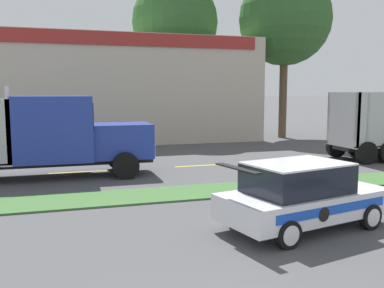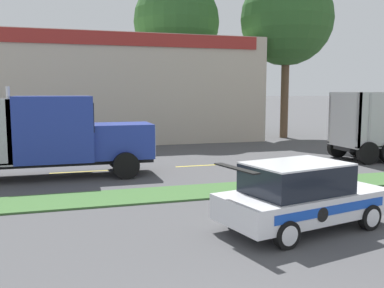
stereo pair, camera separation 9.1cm
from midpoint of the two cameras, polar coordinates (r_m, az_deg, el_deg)
The scene contains 10 objects.
grass_verge at distance 13.87m, azimuth -8.23°, elevation -6.96°, with size 120.00×2.01×0.06m, color #3D6633.
centre_line_4 at distance 18.64m, azimuth -14.66°, elevation -3.61°, with size 2.40×0.14×0.01m, color yellow.
centre_line_5 at distance 19.57m, azimuth 1.36°, elevation -2.88°, with size 2.40×0.14×0.01m, color yellow.
centre_line_6 at distance 21.84m, azimuth 14.97°, elevation -2.09°, with size 2.40×0.14×0.01m, color yellow.
dump_truck_lead at distance 17.58m, azimuth -20.10°, elevation 0.87°, with size 11.03×2.64×3.55m.
rally_car at distance 10.88m, azimuth 14.54°, elevation -6.59°, with size 4.58×2.75×1.69m.
traffic_cone at distance 13.36m, azimuth 23.62°, elevation -6.80°, with size 0.47×0.47×0.63m.
store_building_backdrop at distance 32.41m, azimuth -22.55°, elevation 6.67°, with size 32.67×12.10×6.96m.
tree_behind_left at distance 32.62m, azimuth 12.61°, elevation 17.09°, with size 6.60×6.60×13.48m.
tree_behind_centre at distance 32.16m, azimuth -2.00°, elevation 17.02°, with size 6.19×6.19×13.02m.
Camera 2 is at (-1.90, -3.87, 3.35)m, focal length 40.00 mm.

